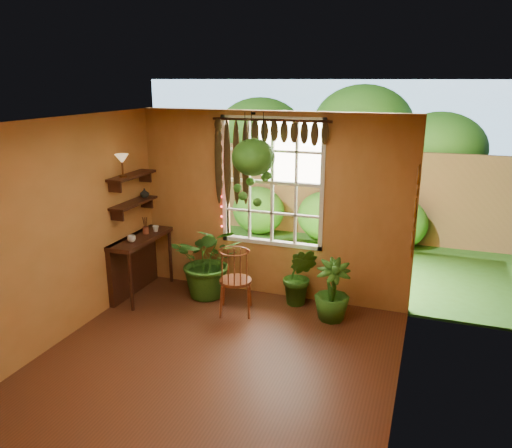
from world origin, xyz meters
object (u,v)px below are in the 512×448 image
(potted_plant_mid, at_px, (300,276))
(hanging_basket, at_px, (253,164))
(potted_plant_left, at_px, (209,260))
(counter_ledge, at_px, (136,258))
(windsor_chair, at_px, (235,290))

(potted_plant_mid, height_order, hanging_basket, hanging_basket)
(potted_plant_left, distance_m, hanging_basket, 1.59)
(potted_plant_left, relative_size, potted_plant_mid, 1.29)
(counter_ledge, distance_m, potted_plant_mid, 2.45)
(potted_plant_left, xyz_separation_m, hanging_basket, (0.66, 0.09, 1.44))
(potted_plant_mid, xyz_separation_m, hanging_basket, (-0.67, -0.07, 1.57))
(potted_plant_left, distance_m, potted_plant_mid, 1.34)
(counter_ledge, xyz_separation_m, hanging_basket, (1.74, 0.35, 1.45))
(counter_ledge, bearing_deg, potted_plant_left, 13.42)
(potted_plant_mid, bearing_deg, counter_ledge, -170.08)
(counter_ledge, distance_m, potted_plant_left, 1.11)
(windsor_chair, distance_m, potted_plant_left, 0.73)
(potted_plant_left, relative_size, hanging_basket, 0.89)
(counter_ledge, bearing_deg, hanging_basket, 11.26)
(potted_plant_left, height_order, hanging_basket, hanging_basket)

